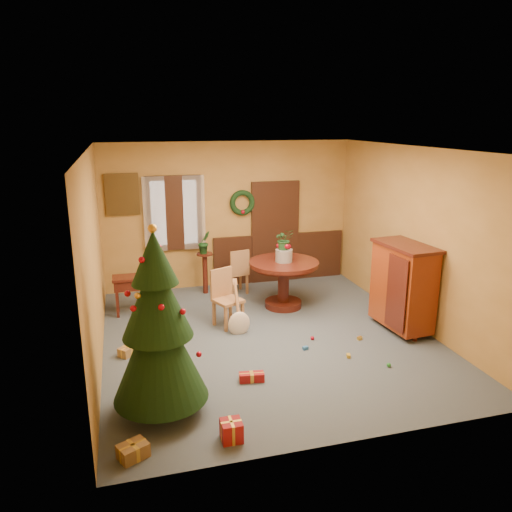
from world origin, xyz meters
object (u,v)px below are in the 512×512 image
object	(u,v)px
dining_table	(284,275)
christmas_tree	(158,328)
chair_near	(225,295)
sideboard	(403,285)
writing_desk	(136,285)

from	to	relation	value
dining_table	christmas_tree	xyz separation A→B (m)	(-2.43, -2.84, 0.46)
chair_near	sideboard	distance (m)	2.87
chair_near	dining_table	bearing A→B (deg)	23.63
dining_table	chair_near	world-z (taller)	chair_near
dining_table	sideboard	world-z (taller)	sideboard
writing_desk	sideboard	bearing A→B (deg)	-24.64
dining_table	chair_near	bearing A→B (deg)	-156.37
christmas_tree	sideboard	xyz separation A→B (m)	(3.94, 1.37, -0.30)
writing_desk	sideboard	world-z (taller)	sideboard
dining_table	writing_desk	distance (m)	2.62
christmas_tree	sideboard	size ratio (longest dim) A/B	1.57
christmas_tree	sideboard	distance (m)	4.18
chair_near	writing_desk	xyz separation A→B (m)	(-1.40, 0.92, 0.00)
dining_table	sideboard	distance (m)	2.12
chair_near	writing_desk	bearing A→B (deg)	146.75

